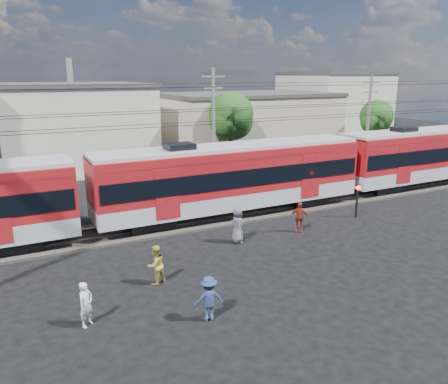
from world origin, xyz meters
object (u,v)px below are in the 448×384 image
(pedestrian_c, at_px, (209,299))
(crossing_signal, at_px, (357,195))
(car_silver, at_px, (366,162))
(pedestrian_a, at_px, (86,304))
(commuter_train, at_px, (236,175))

(pedestrian_c, distance_m, crossing_signal, 13.65)
(car_silver, bearing_deg, pedestrian_c, 126.52)
(pedestrian_a, relative_size, car_silver, 0.37)
(pedestrian_a, height_order, car_silver, pedestrian_a)
(pedestrian_c, bearing_deg, pedestrian_a, -12.23)
(pedestrian_c, xyz_separation_m, crossing_signal, (12.20, 6.09, 0.58))
(pedestrian_a, height_order, crossing_signal, crossing_signal)
(car_silver, bearing_deg, commuter_train, 111.53)
(commuter_train, height_order, crossing_signal, commuter_train)
(pedestrian_a, distance_m, car_silver, 29.44)
(pedestrian_a, bearing_deg, pedestrian_c, -60.68)
(commuter_train, relative_size, car_silver, 12.14)
(car_silver, relative_size, crossing_signal, 2.09)
(commuter_train, xyz_separation_m, car_silver, (15.90, 5.84, -1.70))
(commuter_train, height_order, pedestrian_c, commuter_train)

